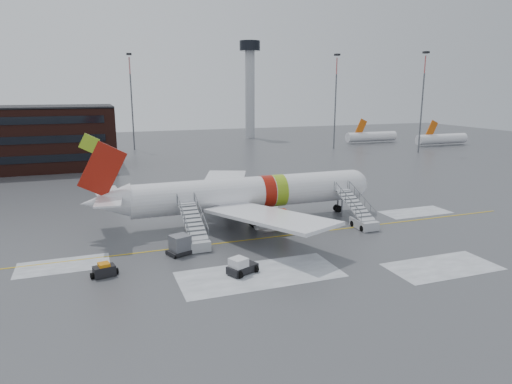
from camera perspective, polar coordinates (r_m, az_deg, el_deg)
name	(u,v)px	position (r m, az deg, el deg)	size (l,w,h in m)	color
ground	(279,233)	(50.63, 2.89, -5.17)	(260.00, 260.00, 0.00)	#494C4F
airliner	(243,194)	(54.04, -1.67, -0.24)	(35.03, 32.97, 11.18)	white
airstair_fwd	(361,218)	(54.09, 12.95, -3.13)	(2.05, 7.70, 3.48)	#B6B8BE
airstair_aft	(196,236)	(46.75, -7.53, -5.44)	(2.05, 7.70, 3.48)	#ABAFB3
pushback_tug	(241,266)	(39.77, -1.89, -9.29)	(2.94, 2.65, 1.49)	black
uld_container	(180,245)	(44.73, -9.46, -6.60)	(2.75, 2.38, 1.89)	black
baggage_tractor	(104,271)	(41.35, -18.44, -9.31)	(2.39, 1.40, 1.19)	black
control_tower	(250,78)	(147.66, -0.77, 14.03)	(6.40, 6.40, 30.00)	#B2B5BA
light_mast_far_ne	(336,95)	(122.52, 9.93, 11.80)	(1.20, 1.20, 24.25)	#595B60
light_mast_far_n	(131,96)	(122.79, -15.31, 11.54)	(1.20, 1.20, 24.25)	#595B60
light_mast_far_e	(423,96)	(120.15, 20.11, 11.21)	(1.20, 1.20, 24.25)	#595B60
distant_aircraft	(393,145)	(136.37, 16.81, 5.70)	(35.00, 18.00, 8.00)	#D8590C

